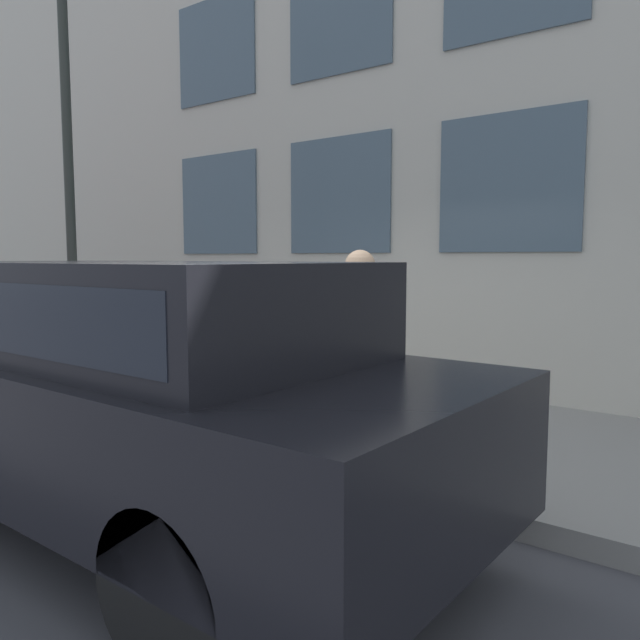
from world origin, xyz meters
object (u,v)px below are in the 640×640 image
at_px(parked_truck_charcoal_near, 125,373).
at_px(street_lamp, 66,101).
at_px(person, 360,326).
at_px(fire_hydrant, 281,393).

xyz_separation_m(parked_truck_charcoal_near, street_lamp, (1.90, 3.79, 2.69)).
relative_size(person, street_lamp, 0.29).
relative_size(fire_hydrant, person, 0.46).
bearing_deg(street_lamp, fire_hydrant, -92.83).
xyz_separation_m(fire_hydrant, street_lamp, (0.18, 3.66, 3.14)).
distance_m(fire_hydrant, person, 0.93).
bearing_deg(parked_truck_charcoal_near, fire_hydrant, 4.45).
relative_size(parked_truck_charcoal_near, street_lamp, 0.88).
distance_m(parked_truck_charcoal_near, street_lamp, 5.02).
xyz_separation_m(fire_hydrant, parked_truck_charcoal_near, (-1.72, -0.13, 0.45)).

